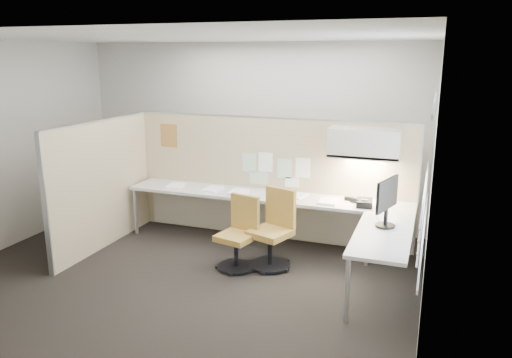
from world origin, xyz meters
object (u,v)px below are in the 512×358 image
at_px(chair_right, 274,231).
at_px(phone, 364,203).
at_px(desk, 285,209).
at_px(monitor, 387,200).
at_px(chair_left, 239,235).

bearing_deg(chair_right, phone, 46.59).
distance_m(desk, monitor, 1.58).
xyz_separation_m(chair_right, monitor, (1.37, -0.14, 0.60)).
bearing_deg(desk, phone, 1.64).
bearing_deg(chair_right, chair_left, -135.03).
bearing_deg(monitor, phone, 43.03).
height_order(desk, chair_right, chair_right).
bearing_deg(chair_left, desk, 74.28).
xyz_separation_m(chair_left, chair_right, (0.39, 0.19, 0.04)).
xyz_separation_m(chair_left, phone, (1.42, 0.73, 0.36)).
relative_size(monitor, phone, 2.45).
height_order(chair_right, phone, chair_right).
distance_m(chair_right, phone, 1.21).
height_order(monitor, phone, monitor).
bearing_deg(desk, chair_left, -118.93).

